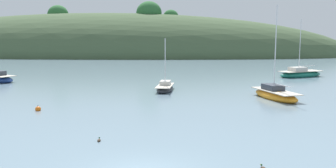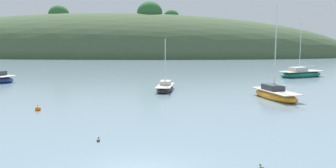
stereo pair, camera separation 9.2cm
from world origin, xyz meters
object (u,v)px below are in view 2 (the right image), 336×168
at_px(sailboat_red_portside, 165,88).
at_px(sailboat_blue_center, 275,95).
at_px(sailboat_yellow_far, 301,74).
at_px(mooring_buoy_inner, 38,109).
at_px(duck_straggler, 98,140).
at_px(duck_lone_left, 262,168).

height_order(sailboat_red_portside, sailboat_blue_center, sailboat_blue_center).
distance_m(sailboat_yellow_far, mooring_buoy_inner, 37.50).
bearing_deg(mooring_buoy_inner, duck_straggler, -49.07).
distance_m(sailboat_yellow_far, duck_lone_left, 38.92).
height_order(sailboat_blue_center, mooring_buoy_inner, sailboat_blue_center).
xyz_separation_m(sailboat_red_portside, sailboat_blue_center, (10.61, -4.22, 0.07)).
relative_size(sailboat_yellow_far, mooring_buoy_inner, 15.58).
relative_size(sailboat_yellow_far, sailboat_red_portside, 1.46).
height_order(sailboat_red_portside, mooring_buoy_inner, sailboat_red_portside).
relative_size(sailboat_red_portside, mooring_buoy_inner, 10.66).
bearing_deg(mooring_buoy_inner, sailboat_red_portside, 49.54).
bearing_deg(sailboat_yellow_far, sailboat_red_portside, -142.43).
xyz_separation_m(sailboat_blue_center, duck_straggler, (-13.07, -14.46, -0.33)).
distance_m(sailboat_yellow_far, sailboat_blue_center, 20.15).
distance_m(sailboat_yellow_far, duck_straggler, 39.11).
relative_size(sailboat_red_portside, duck_straggler, 13.51).
relative_size(sailboat_red_portside, sailboat_blue_center, 0.65).
bearing_deg(sailboat_blue_center, sailboat_red_portside, 158.30).
bearing_deg(sailboat_yellow_far, mooring_buoy_inner, -137.91).
bearing_deg(duck_lone_left, sailboat_blue_center, 75.08).
height_order(mooring_buoy_inner, duck_straggler, mooring_buoy_inner).
bearing_deg(duck_lone_left, sailboat_yellow_far, 70.76).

